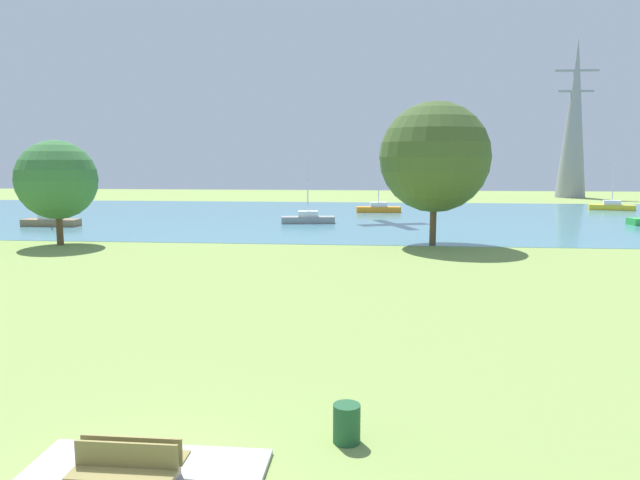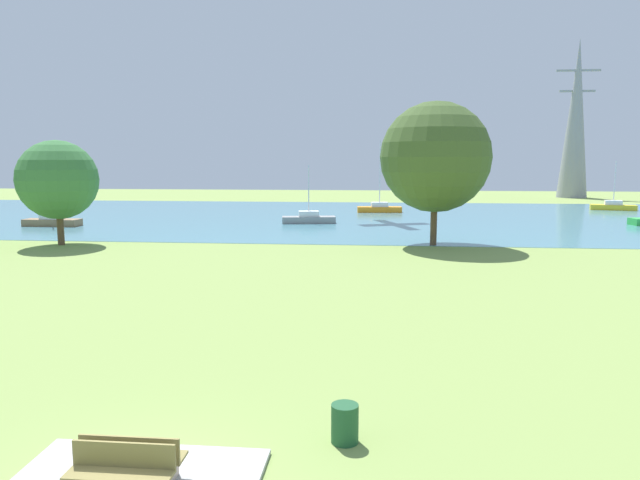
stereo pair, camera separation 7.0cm
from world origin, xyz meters
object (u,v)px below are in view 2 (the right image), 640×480
at_px(sailboat_yellow, 613,206).
at_px(tree_mid_shore, 58,180).
at_px(electricity_pylon, 576,119).
at_px(tree_west_near, 435,157).
at_px(sailboat_brown, 52,221).
at_px(sailboat_gray, 309,218).
at_px(bench_facing_water, 134,460).
at_px(sailboat_orange, 379,208).
at_px(litter_bin, 345,423).
at_px(bench_facing_inland, 120,476).

distance_m(sailboat_yellow, tree_mid_shore, 58.19).
bearing_deg(electricity_pylon, tree_west_near, -115.81).
bearing_deg(sailboat_brown, sailboat_gray, 11.57).
distance_m(bench_facing_water, sailboat_yellow, 67.94).
distance_m(sailboat_orange, electricity_pylon, 42.53).
bearing_deg(electricity_pylon, litter_bin, -110.29).
height_order(litter_bin, sailboat_orange, sailboat_orange).
relative_size(bench_facing_water, bench_facing_inland, 1.00).
bearing_deg(sailboat_orange, bench_facing_water, -94.65).
bearing_deg(sailboat_yellow, sailboat_gray, -152.40).
xyz_separation_m(bench_facing_water, tree_west_near, (8.01, 30.29, 5.42)).
bearing_deg(sailboat_yellow, bench_facing_water, -117.25).
bearing_deg(bench_facing_inland, sailboat_orange, 85.40).
height_order(bench_facing_water, sailboat_gray, sailboat_gray).
xyz_separation_m(tree_mid_shore, tree_west_near, (25.08, 2.29, 1.50)).
relative_size(tree_mid_shore, tree_west_near, 0.74).
bearing_deg(bench_facing_inland, litter_bin, 34.53).
height_order(sailboat_orange, electricity_pylon, electricity_pylon).
distance_m(sailboat_brown, electricity_pylon, 73.97).
bearing_deg(tree_west_near, sailboat_yellow, 52.51).
height_order(litter_bin, electricity_pylon, electricity_pylon).
distance_m(sailboat_brown, sailboat_yellow, 59.11).
height_order(sailboat_brown, tree_mid_shore, tree_mid_shore).
xyz_separation_m(sailboat_yellow, electricity_pylon, (2.68, 23.18, 11.38)).
height_order(bench_facing_water, sailboat_orange, sailboat_orange).
relative_size(bench_facing_water, tree_mid_shore, 0.26).
distance_m(bench_facing_water, tree_west_near, 31.79).
xyz_separation_m(bench_facing_water, litter_bin, (3.62, 1.95, -0.07)).
bearing_deg(bench_facing_inland, tree_mid_shore, 120.88).
relative_size(sailboat_yellow, tree_west_near, 0.58).
bearing_deg(electricity_pylon, tree_mid_shore, -132.46).
distance_m(bench_facing_water, sailboat_brown, 45.40).
height_order(litter_bin, sailboat_gray, sailboat_gray).
xyz_separation_m(tree_mid_shore, electricity_pylon, (50.86, 55.58, 7.45)).
xyz_separation_m(bench_facing_inland, tree_mid_shore, (-17.06, 28.53, 3.91)).
bearing_deg(sailboat_orange, tree_mid_shore, -128.63).
xyz_separation_m(sailboat_orange, tree_mid_shore, (-21.53, -26.95, 3.91)).
xyz_separation_m(sailboat_gray, sailboat_yellow, (33.06, 17.28, 0.00)).
distance_m(bench_facing_water, sailboat_orange, 55.13).
bearing_deg(sailboat_yellow, litter_bin, -115.19).
distance_m(sailboat_yellow, tree_west_near, 38.34).
bearing_deg(electricity_pylon, sailboat_yellow, -96.60).
height_order(litter_bin, tree_west_near, tree_west_near).
bearing_deg(bench_facing_inland, sailboat_yellow, 62.96).
distance_m(sailboat_gray, electricity_pylon, 55.17).
relative_size(bench_facing_water, sailboat_brown, 0.27).
xyz_separation_m(sailboat_gray, tree_mid_shore, (-15.12, -15.12, 3.94)).
bearing_deg(sailboat_brown, sailboat_orange, 29.94).
relative_size(sailboat_gray, electricity_pylon, 0.22).
bearing_deg(tree_mid_shore, sailboat_gray, 45.01).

